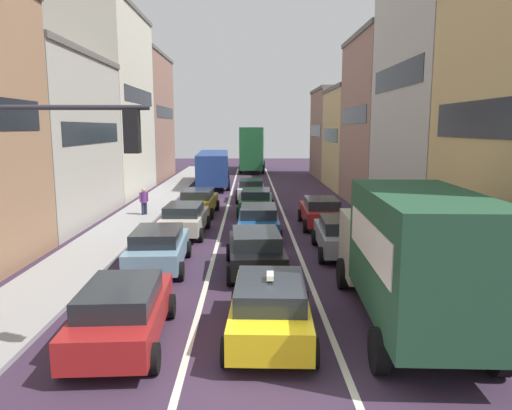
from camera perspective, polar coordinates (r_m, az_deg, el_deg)
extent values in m
plane|color=#3A293E|center=(10.38, 0.97, -19.71)|extent=(140.00, 140.00, 0.00)
cube|color=#9D9D9D|center=(30.19, -13.04, -0.46)|extent=(2.60, 64.00, 0.14)
cube|color=silver|center=(29.54, -3.51, -0.58)|extent=(0.16, 60.00, 0.01)
cube|color=silver|center=(29.58, 3.08, -0.56)|extent=(0.16, 60.00, 0.01)
cube|color=#B2ADA3|center=(28.14, -25.57, 6.87)|extent=(7.00, 10.90, 8.61)
cube|color=black|center=(26.86, -18.75, 8.13)|extent=(0.02, 8.80, 1.10)
cube|color=#66605B|center=(28.38, -26.22, 15.88)|extent=(7.20, 10.90, 0.30)
cube|color=beige|center=(38.44, -18.90, 11.19)|extent=(7.00, 10.90, 13.34)
cube|color=black|center=(37.56, -13.72, 12.49)|extent=(0.02, 8.80, 1.10)
cube|color=#66605B|center=(39.33, -19.45, 21.15)|extent=(7.20, 10.90, 0.30)
cube|color=#936B5B|center=(49.01, -14.84, 9.92)|extent=(7.00, 10.90, 11.76)
cube|color=black|center=(48.30, -10.75, 10.77)|extent=(0.02, 8.80, 1.10)
cube|color=#66605B|center=(49.48, -15.14, 16.91)|extent=(7.20, 10.90, 0.30)
cube|color=#936B5B|center=(49.74, 11.15, 8.20)|extent=(7.00, 8.70, 8.57)
cube|color=black|center=(49.14, 7.10, 8.79)|extent=(0.02, 7.04, 1.10)
cube|color=#66605B|center=(49.87, 11.31, 13.30)|extent=(7.20, 8.70, 0.30)
cube|color=tan|center=(41.18, 13.66, 7.54)|extent=(7.00, 8.70, 8.00)
cube|color=black|center=(40.44, 8.80, 8.23)|extent=(0.02, 7.04, 1.10)
cube|color=#66605B|center=(41.28, 13.88, 13.30)|extent=(7.20, 8.70, 0.30)
cube|color=#936B5B|center=(32.71, 17.60, 9.25)|extent=(7.00, 8.70, 10.56)
cube|color=black|center=(31.80, 11.52, 10.46)|extent=(0.02, 7.04, 1.10)
cube|color=#66605B|center=(33.20, 18.08, 18.65)|extent=(7.20, 8.70, 0.30)
cube|color=#B2ADA3|center=(24.56, 24.32, 12.21)|extent=(7.00, 8.70, 13.29)
cube|color=black|center=(23.37, 16.34, 14.47)|extent=(0.02, 7.04, 1.10)
cube|color=black|center=(15.05, 25.91, 9.22)|extent=(0.02, 7.04, 1.10)
cylinder|color=#2D2D33|center=(10.02, -22.61, 10.70)|extent=(3.50, 0.10, 0.10)
cube|color=black|center=(9.59, -14.57, 8.51)|extent=(0.28, 0.28, 0.84)
sphere|color=red|center=(9.74, -14.42, 10.05)|extent=(0.18, 0.18, 0.18)
sphere|color=#F2A519|center=(9.74, -14.36, 8.52)|extent=(0.18, 0.18, 0.18)
sphere|color=green|center=(9.75, -14.30, 6.99)|extent=(0.18, 0.18, 0.18)
cube|color=#B7B29E|center=(15.34, 14.94, -4.64)|extent=(2.52, 2.52, 1.90)
cube|color=black|center=(16.41, 14.07, -2.35)|extent=(2.01, 0.14, 0.70)
cube|color=#234C33|center=(11.63, 19.13, -5.44)|extent=(2.68, 5.56, 2.80)
cube|color=white|center=(11.27, 13.27, -4.16)|extent=(0.26, 4.48, 0.90)
cylinder|color=black|center=(15.44, 10.33, -8.03)|extent=(0.35, 0.97, 0.96)
cylinder|color=black|center=(15.96, 18.97, -7.83)|extent=(0.35, 0.97, 0.96)
cylinder|color=black|center=(10.59, 14.48, -16.47)|extent=(0.35, 0.97, 0.96)
cylinder|color=black|center=(11.34, 26.87, -15.44)|extent=(0.35, 0.97, 0.96)
cube|color=yellow|center=(11.77, 1.68, -12.47)|extent=(1.99, 4.37, 0.70)
cube|color=#1E2328|center=(11.39, 1.69, -10.22)|extent=(1.69, 2.47, 0.52)
cube|color=#F2EACC|center=(11.27, 1.70, -8.45)|extent=(0.18, 0.45, 0.12)
cylinder|color=black|center=(13.29, -2.37, -11.50)|extent=(0.25, 0.65, 0.64)
cylinder|color=black|center=(13.30, 5.73, -11.53)|extent=(0.25, 0.65, 0.64)
cylinder|color=black|center=(10.62, -3.54, -17.07)|extent=(0.25, 0.65, 0.64)
cylinder|color=black|center=(10.62, 6.86, -17.12)|extent=(0.25, 0.65, 0.64)
cube|color=#A51E1E|center=(11.88, -15.57, -12.62)|extent=(1.98, 4.37, 0.70)
cube|color=#1E2328|center=(11.50, -15.90, -10.39)|extent=(1.69, 2.47, 0.52)
cylinder|color=black|center=(13.54, -18.06, -11.57)|extent=(0.25, 0.65, 0.64)
cylinder|color=black|center=(13.20, -10.15, -11.80)|extent=(0.25, 0.65, 0.64)
cylinder|color=black|center=(10.97, -22.07, -16.86)|extent=(0.25, 0.65, 0.64)
cylinder|color=black|center=(10.54, -12.10, -17.47)|extent=(0.25, 0.65, 0.64)
cube|color=black|center=(16.85, -0.04, -5.75)|extent=(2.01, 4.38, 0.70)
cube|color=#1E2328|center=(16.52, 0.00, -4.05)|extent=(1.70, 2.48, 0.52)
cylinder|color=black|center=(18.32, -3.21, -5.66)|extent=(0.25, 0.65, 0.64)
cylinder|color=black|center=(18.43, 2.54, -5.57)|extent=(0.25, 0.65, 0.64)
cylinder|color=black|center=(15.52, -3.13, -8.43)|extent=(0.25, 0.65, 0.64)
cylinder|color=black|center=(15.64, 3.70, -8.30)|extent=(0.25, 0.65, 0.64)
cube|color=#759EB7|center=(17.57, -11.55, -5.31)|extent=(1.97, 4.37, 0.70)
cube|color=#1E2328|center=(17.25, -11.71, -3.68)|extent=(1.68, 2.47, 0.52)
cylinder|color=black|center=(19.20, -13.61, -5.22)|extent=(0.25, 0.65, 0.64)
cylinder|color=black|center=(18.95, -8.11, -5.24)|extent=(0.25, 0.65, 0.64)
cylinder|color=black|center=(16.44, -15.46, -7.74)|extent=(0.25, 0.65, 0.64)
cylinder|color=black|center=(16.15, -9.01, -7.82)|extent=(0.25, 0.65, 0.64)
cube|color=#194C8C|center=(22.12, 0.30, -2.13)|extent=(1.86, 4.32, 0.70)
cube|color=#1E2328|center=(21.82, 0.30, -0.79)|extent=(1.62, 2.43, 0.52)
cylinder|color=black|center=(23.63, -1.96, -2.26)|extent=(0.23, 0.64, 0.64)
cylinder|color=black|center=(23.64, 2.51, -2.26)|extent=(0.23, 0.64, 0.64)
cylinder|color=black|center=(20.78, -2.22, -3.87)|extent=(0.23, 0.64, 0.64)
cylinder|color=black|center=(20.79, 2.86, -3.86)|extent=(0.23, 0.64, 0.64)
cube|color=beige|center=(22.81, -8.49, -1.88)|extent=(1.91, 4.35, 0.70)
cube|color=#1E2328|center=(22.51, -8.60, -0.58)|extent=(1.65, 2.45, 0.52)
cylinder|color=black|center=(24.44, -10.06, -2.02)|extent=(0.24, 0.65, 0.64)
cylinder|color=black|center=(24.17, -5.76, -2.05)|extent=(0.24, 0.65, 0.64)
cylinder|color=black|center=(21.64, -11.49, -3.52)|extent=(0.24, 0.65, 0.64)
cylinder|color=black|center=(21.33, -6.64, -3.58)|extent=(0.24, 0.65, 0.64)
cube|color=#19592D|center=(27.93, 0.02, 0.25)|extent=(2.00, 4.38, 0.70)
cube|color=#1E2328|center=(27.65, 0.01, 1.34)|extent=(1.69, 2.48, 0.52)
cylinder|color=black|center=(29.47, -1.67, 0.03)|extent=(0.25, 0.65, 0.64)
cylinder|color=black|center=(29.41, 1.91, 0.01)|extent=(0.25, 0.65, 0.64)
cylinder|color=black|center=(26.59, -2.06, -0.97)|extent=(0.25, 0.65, 0.64)
cylinder|color=black|center=(26.53, 1.91, -1.00)|extent=(0.25, 0.65, 0.64)
cube|color=#B29319|center=(28.02, -6.87, 0.22)|extent=(2.01, 4.38, 0.70)
cube|color=#1E2328|center=(27.75, -6.96, 1.29)|extent=(1.70, 2.48, 0.52)
cylinder|color=black|center=(29.66, -8.18, 0.00)|extent=(0.25, 0.65, 0.64)
cylinder|color=black|center=(29.38, -4.65, -0.02)|extent=(0.25, 0.65, 0.64)
cylinder|color=black|center=(26.82, -9.28, -1.00)|extent=(0.25, 0.65, 0.64)
cylinder|color=black|center=(26.52, -5.38, -1.03)|extent=(0.25, 0.65, 0.64)
cube|color=silver|center=(33.28, -0.61, 1.70)|extent=(1.80, 4.30, 0.70)
cube|color=#1E2328|center=(33.01, -0.61, 2.62)|extent=(1.59, 2.41, 0.52)
cylinder|color=black|center=(34.78, -2.13, 1.44)|extent=(0.22, 0.64, 0.64)
cylinder|color=black|center=(34.79, 0.90, 1.45)|extent=(0.22, 0.64, 0.64)
cylinder|color=black|center=(31.89, -2.25, 0.73)|extent=(0.22, 0.64, 0.64)
cylinder|color=black|center=(31.89, 1.05, 0.74)|extent=(0.22, 0.64, 0.64)
cube|color=gray|center=(19.49, 10.11, -3.83)|extent=(1.97, 4.37, 0.70)
cube|color=#1E2328|center=(19.18, 10.25, -2.33)|extent=(1.68, 2.47, 0.52)
cylinder|color=black|center=(20.87, 6.99, -3.87)|extent=(0.25, 0.65, 0.64)
cylinder|color=black|center=(21.12, 11.98, -3.85)|extent=(0.25, 0.65, 0.64)
cylinder|color=black|center=(18.05, 7.86, -5.97)|extent=(0.25, 0.65, 0.64)
cylinder|color=black|center=(18.34, 13.61, -5.90)|extent=(0.25, 0.65, 0.64)
cube|color=#A51E1E|center=(24.68, 7.74, -1.02)|extent=(1.86, 4.33, 0.70)
cube|color=#1E2328|center=(24.39, 7.83, 0.19)|extent=(1.62, 2.43, 0.52)
cylinder|color=black|center=(26.07, 5.29, -1.21)|extent=(0.23, 0.64, 0.64)
cylinder|color=black|center=(26.30, 9.29, -1.20)|extent=(0.23, 0.64, 0.64)
cylinder|color=black|center=(23.21, 5.95, -2.52)|extent=(0.23, 0.64, 0.64)
cylinder|color=black|center=(23.47, 10.42, -2.49)|extent=(0.23, 0.64, 0.64)
cube|color=navy|center=(41.59, -5.11, 4.60)|extent=(3.00, 10.61, 2.40)
cube|color=black|center=(41.56, -5.12, 5.09)|extent=(3.00, 9.98, 0.70)
cylinder|color=black|center=(45.51, -6.54, 3.45)|extent=(0.35, 1.01, 1.00)
cylinder|color=black|center=(45.44, -3.39, 3.49)|extent=(0.35, 1.01, 1.00)
cylinder|color=black|center=(38.63, -7.06, 2.42)|extent=(0.35, 1.01, 1.00)
cylinder|color=black|center=(38.56, -3.35, 2.46)|extent=(0.35, 1.01, 1.00)
cube|color=#1E6033|center=(55.94, -0.40, 5.81)|extent=(2.92, 10.59, 2.40)
cube|color=black|center=(55.92, -0.40, 6.18)|extent=(2.92, 9.96, 0.70)
cube|color=#1E6033|center=(55.85, -0.40, 8.15)|extent=(2.92, 10.59, 2.16)
cube|color=black|center=(55.84, -0.40, 8.39)|extent=(2.92, 9.96, 0.64)
cylinder|color=black|center=(59.84, -1.48, 4.88)|extent=(0.34, 1.01, 1.00)
cylinder|color=black|center=(59.76, 0.93, 4.87)|extent=(0.34, 1.01, 1.00)
cylinder|color=black|center=(52.94, -1.86, 4.31)|extent=(0.34, 1.01, 1.00)
cylinder|color=black|center=(52.85, 0.85, 4.31)|extent=(0.34, 1.01, 1.00)
cylinder|color=#262D47|center=(27.87, -13.02, -0.55)|extent=(0.16, 0.16, 0.82)
cylinder|color=#262D47|center=(27.79, -13.34, -0.59)|extent=(0.16, 0.16, 0.82)
cylinder|color=#66337F|center=(27.72, -13.23, 0.88)|extent=(0.34, 0.34, 0.60)
sphere|color=tan|center=(27.66, -13.26, 1.74)|extent=(0.24, 0.24, 0.24)
cylinder|color=#66337F|center=(27.82, -12.84, 0.99)|extent=(0.10, 0.10, 0.55)
cylinder|color=#66337F|center=(27.61, -13.63, 0.90)|extent=(0.10, 0.10, 0.55)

